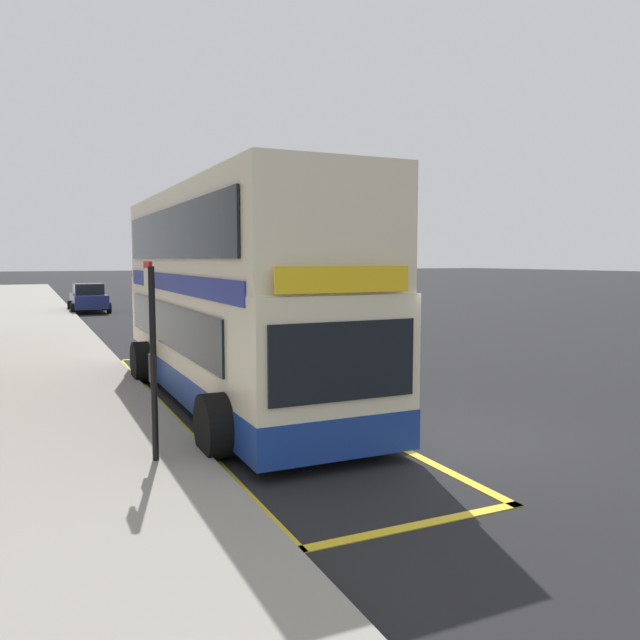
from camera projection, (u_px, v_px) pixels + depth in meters
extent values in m
plane|color=black|center=(138.00, 307.00, 39.61)|extent=(260.00, 260.00, 0.00)
cube|color=gray|center=(14.00, 310.00, 36.66)|extent=(6.00, 76.00, 0.14)
cube|color=beige|center=(232.00, 337.00, 13.34)|extent=(2.52, 10.28, 2.30)
cube|color=beige|center=(231.00, 237.00, 13.14)|extent=(2.49, 10.08, 1.90)
cube|color=navy|center=(233.00, 377.00, 13.42)|extent=(2.54, 10.30, 0.60)
cube|color=navy|center=(231.00, 282.00, 13.23)|extent=(2.55, 9.46, 0.36)
cube|color=black|center=(167.00, 324.00, 13.14)|extent=(0.04, 8.23, 0.90)
cube|color=black|center=(169.00, 233.00, 12.60)|extent=(0.04, 9.05, 1.00)
cube|color=black|center=(344.00, 361.00, 8.66)|extent=(2.21, 0.04, 1.10)
cube|color=yellow|center=(344.00, 279.00, 8.55)|extent=(2.01, 0.04, 0.36)
cylinder|color=black|center=(220.00, 426.00, 9.52)|extent=(0.56, 1.00, 1.00)
cylinder|color=black|center=(375.00, 408.00, 10.65)|extent=(0.56, 1.00, 1.00)
cylinder|color=black|center=(145.00, 362.00, 15.41)|extent=(0.56, 1.00, 1.00)
cylinder|color=black|center=(250.00, 355.00, 16.54)|extent=(0.56, 1.00, 1.00)
cube|color=yellow|center=(166.00, 409.00, 12.63)|extent=(0.16, 13.70, 0.01)
cube|color=yellow|center=(298.00, 396.00, 13.84)|extent=(0.16, 13.70, 0.01)
cube|color=yellow|center=(416.00, 526.00, 7.13)|extent=(3.02, 0.16, 0.01)
cube|color=yellow|center=(168.00, 357.00, 19.34)|extent=(3.02, 0.16, 0.01)
cylinder|color=black|center=(154.00, 365.00, 8.90)|extent=(0.09, 0.09, 2.75)
cube|color=silver|center=(148.00, 279.00, 9.02)|extent=(0.05, 0.42, 0.30)
cube|color=red|center=(148.00, 265.00, 9.00)|extent=(0.05, 0.42, 0.10)
cube|color=black|center=(152.00, 369.00, 9.00)|extent=(0.06, 0.28, 0.40)
cube|color=black|center=(169.00, 292.00, 44.91)|extent=(1.76, 4.20, 0.72)
cube|color=black|center=(169.00, 283.00, 44.75)|extent=(1.52, 1.90, 0.60)
cylinder|color=black|center=(152.00, 296.00, 45.72)|extent=(0.22, 0.60, 0.60)
cylinder|color=black|center=(178.00, 296.00, 46.51)|extent=(0.22, 0.60, 0.60)
cylinder|color=black|center=(159.00, 298.00, 43.37)|extent=(0.22, 0.60, 0.60)
cylinder|color=black|center=(186.00, 298.00, 44.16)|extent=(0.22, 0.60, 0.60)
cube|color=navy|center=(89.00, 300.00, 35.79)|extent=(1.76, 4.20, 0.72)
cube|color=black|center=(88.00, 289.00, 35.63)|extent=(1.52, 1.90, 0.60)
cylinder|color=black|center=(70.00, 306.00, 36.60)|extent=(0.22, 0.60, 0.60)
cylinder|color=black|center=(104.00, 305.00, 37.39)|extent=(0.22, 0.60, 0.60)
cylinder|color=black|center=(73.00, 309.00, 34.25)|extent=(0.22, 0.60, 0.60)
cylinder|color=black|center=(109.00, 308.00, 35.04)|extent=(0.22, 0.60, 0.60)
cube|color=maroon|center=(292.00, 311.00, 28.76)|extent=(1.76, 4.20, 0.72)
cube|color=black|center=(293.00, 296.00, 28.60)|extent=(1.52, 1.90, 0.60)
cylinder|color=black|center=(263.00, 317.00, 29.57)|extent=(0.22, 0.60, 0.60)
cylinder|color=black|center=(299.00, 315.00, 30.36)|extent=(0.22, 0.60, 0.60)
cylinder|color=black|center=(283.00, 322.00, 27.22)|extent=(0.22, 0.60, 0.60)
cylinder|color=black|center=(323.00, 320.00, 28.01)|extent=(0.22, 0.60, 0.60)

